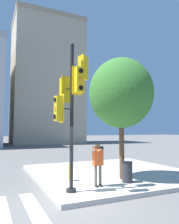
{
  "coord_description": "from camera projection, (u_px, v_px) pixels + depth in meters",
  "views": [
    {
      "loc": [
        -2.52,
        -6.9,
        2.39
      ],
      "look_at": [
        1.18,
        1.16,
        3.12
      ],
      "focal_mm": 35.0,
      "sensor_mm": 36.0,
      "label": 1
    }
  ],
  "objects": [
    {
      "name": "ground_plane",
      "position": [
        71.0,
        203.0,
        7.1
      ],
      "size": [
        160.0,
        160.0,
        0.0
      ],
      "primitive_type": "plane",
      "color": "slate"
    },
    {
      "name": "sidewalk_corner",
      "position": [
        110.0,
        173.0,
        11.74
      ],
      "size": [
        8.0,
        8.0,
        0.17
      ],
      "color": "#BCB7AD",
      "rests_on": "ground_plane"
    },
    {
      "name": "traffic_signal_pole",
      "position": [
        71.0,
        96.0,
        8.08
      ],
      "size": [
        1.35,
        1.35,
        5.49
      ],
      "color": "black",
      "rests_on": "sidewalk_corner"
    },
    {
      "name": "person_photographer",
      "position": [
        98.0,
        161.0,
        8.67
      ],
      "size": [
        0.5,
        0.53,
        1.65
      ],
      "color": "black",
      "rests_on": "sidewalk_corner"
    },
    {
      "name": "street_tree",
      "position": [
        121.0,
        93.0,
        10.19
      ],
      "size": [
        2.98,
        2.98,
        5.58
      ],
      "color": "brown",
      "rests_on": "sidewalk_corner"
    },
    {
      "name": "fire_hydrant",
      "position": [
        71.0,
        172.0,
        9.57
      ],
      "size": [
        0.18,
        0.24,
        0.73
      ],
      "color": "yellow",
      "rests_on": "sidewalk_corner"
    },
    {
      "name": "trash_bin",
      "position": [
        127.0,
        172.0,
        9.25
      ],
      "size": [
        0.47,
        0.47,
        0.87
      ],
      "color": "#2D2D33",
      "rests_on": "sidewalk_corner"
    },
    {
      "name": "building_right",
      "position": [
        47.0,
        81.0,
        39.96
      ],
      "size": [
        12.1,
        9.66,
        22.55
      ],
      "color": "tan",
      "rests_on": "ground_plane"
    }
  ]
}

